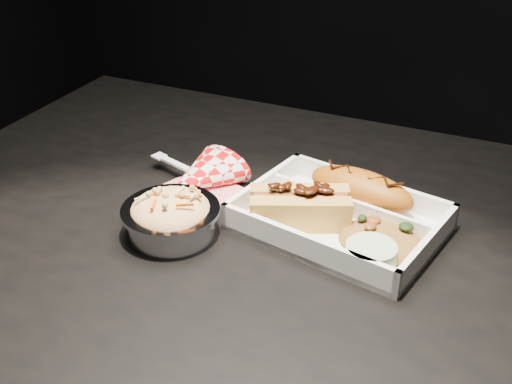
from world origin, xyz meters
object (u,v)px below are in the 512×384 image
hotdog (300,205)px  napkin_fork (200,178)px  foil_coleslaw_cup (171,215)px  dining_table (303,296)px  fried_pastry (361,189)px  food_tray (340,222)px

hotdog → napkin_fork: 0.17m
foil_coleslaw_cup → napkin_fork: bearing=101.5°
dining_table → foil_coleslaw_cup: bearing=-160.2°
dining_table → foil_coleslaw_cup: (-0.16, -0.06, 0.12)m
foil_coleslaw_cup → fried_pastry: bearing=37.5°
dining_table → fried_pastry: size_ratio=7.90×
fried_pastry → hotdog: 0.09m
dining_table → fried_pastry: fried_pastry is taller
fried_pastry → food_tray: bearing=-101.6°
foil_coleslaw_cup → napkin_fork: size_ratio=0.72×
dining_table → hotdog: (-0.02, 0.03, 0.12)m
napkin_fork → dining_table: bearing=-1.0°
hotdog → food_tray: bearing=-4.2°
napkin_fork → foil_coleslaw_cup: bearing=-60.5°
food_tray → foil_coleslaw_cup: bearing=-140.4°
fried_pastry → dining_table: bearing=-113.2°
food_tray → hotdog: (-0.05, -0.02, 0.02)m
fried_pastry → hotdog: size_ratio=1.07×
foil_coleslaw_cup → dining_table: bearing=19.8°
dining_table → napkin_fork: (-0.19, 0.06, 0.11)m
food_tray → foil_coleslaw_cup: foil_coleslaw_cup is taller
food_tray → hotdog: 0.06m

